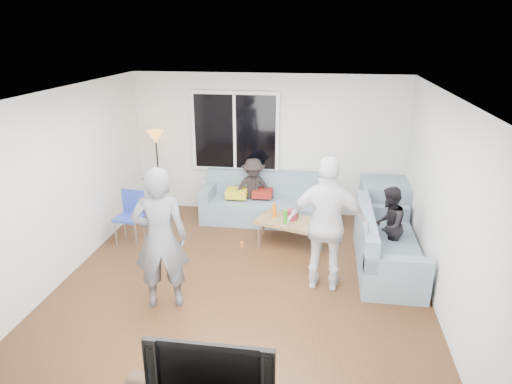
% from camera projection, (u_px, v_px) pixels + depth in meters
% --- Properties ---
extents(floor, '(5.00, 5.50, 0.04)m').
position_uv_depth(floor, '(242.00, 286.00, 6.33)').
color(floor, '#56351C').
rests_on(floor, ground).
extents(ceiling, '(5.00, 5.50, 0.04)m').
position_uv_depth(ceiling, '(240.00, 92.00, 5.44)').
color(ceiling, white).
rests_on(ceiling, ground).
extents(wall_back, '(5.00, 0.04, 2.60)m').
position_uv_depth(wall_back, '(268.00, 145.00, 8.46)').
color(wall_back, silver).
rests_on(wall_back, ground).
extents(wall_front, '(5.00, 0.04, 2.60)m').
position_uv_depth(wall_front, '(173.00, 327.00, 3.31)').
color(wall_front, silver).
rests_on(wall_front, ground).
extents(wall_left, '(0.04, 5.50, 2.60)m').
position_uv_depth(wall_left, '(60.00, 187.00, 6.24)').
color(wall_left, silver).
rests_on(wall_left, ground).
extents(wall_right, '(0.04, 5.50, 2.60)m').
position_uv_depth(wall_right, '(446.00, 207.00, 5.53)').
color(wall_right, silver).
rests_on(wall_right, ground).
extents(window_frame, '(1.62, 0.06, 1.47)m').
position_uv_depth(window_frame, '(235.00, 132.00, 8.39)').
color(window_frame, white).
rests_on(window_frame, wall_back).
extents(window_glass, '(1.50, 0.02, 1.35)m').
position_uv_depth(window_glass, '(235.00, 132.00, 8.35)').
color(window_glass, black).
rests_on(window_glass, window_frame).
extents(window_mullion, '(0.05, 0.03, 1.35)m').
position_uv_depth(window_mullion, '(235.00, 132.00, 8.34)').
color(window_mullion, white).
rests_on(window_mullion, window_frame).
extents(radiator, '(1.30, 0.12, 0.62)m').
position_uv_depth(radiator, '(236.00, 196.00, 8.77)').
color(radiator, silver).
rests_on(radiator, floor).
extents(potted_plant, '(0.21, 0.19, 0.33)m').
position_uv_depth(potted_plant, '(258.00, 174.00, 8.52)').
color(potted_plant, '#255E26').
rests_on(potted_plant, radiator).
extents(vase, '(0.18, 0.18, 0.18)m').
position_uv_depth(vase, '(217.00, 176.00, 8.66)').
color(vase, silver).
rests_on(vase, radiator).
extents(sofa_back_section, '(2.30, 0.85, 0.85)m').
position_uv_depth(sofa_back_section, '(266.00, 199.00, 8.29)').
color(sofa_back_section, slate).
rests_on(sofa_back_section, floor).
extents(sofa_right_section, '(2.00, 0.85, 0.85)m').
position_uv_depth(sofa_right_section, '(389.00, 241.00, 6.65)').
color(sofa_right_section, slate).
rests_on(sofa_right_section, floor).
extents(sofa_corner, '(0.85, 0.85, 0.85)m').
position_uv_depth(sofa_corner, '(385.00, 205.00, 8.00)').
color(sofa_corner, slate).
rests_on(sofa_corner, floor).
extents(cushion_yellow, '(0.38, 0.32, 0.14)m').
position_uv_depth(cushion_yellow, '(237.00, 193.00, 8.32)').
color(cushion_yellow, gold).
rests_on(cushion_yellow, sofa_back_section).
extents(cushion_red, '(0.37, 0.31, 0.13)m').
position_uv_depth(cushion_red, '(262.00, 193.00, 8.33)').
color(cushion_red, maroon).
rests_on(cushion_red, sofa_back_section).
extents(coffee_table, '(1.23, 0.92, 0.40)m').
position_uv_depth(coffee_table, '(291.00, 232.00, 7.48)').
color(coffee_table, olive).
rests_on(coffee_table, floor).
extents(pitcher, '(0.17, 0.17, 0.17)m').
position_uv_depth(pitcher, '(292.00, 215.00, 7.42)').
color(pitcher, maroon).
rests_on(pitcher, coffee_table).
extents(side_chair, '(0.45, 0.45, 0.86)m').
position_uv_depth(side_chair, '(129.00, 218.00, 7.42)').
color(side_chair, '#273EAA').
rests_on(side_chair, floor).
extents(floor_lamp, '(0.32, 0.32, 1.56)m').
position_uv_depth(floor_lamp, '(158.00, 172.00, 8.64)').
color(floor_lamp, orange).
rests_on(floor_lamp, floor).
extents(player_left, '(0.76, 0.59, 1.83)m').
position_uv_depth(player_left, '(160.00, 239.00, 5.58)').
color(player_left, '#545459').
rests_on(player_left, floor).
extents(player_right, '(1.10, 0.51, 1.84)m').
position_uv_depth(player_right, '(328.00, 225.00, 5.97)').
color(player_right, silver).
rests_on(player_right, floor).
extents(spectator_right, '(0.62, 0.69, 1.19)m').
position_uv_depth(spectator_right, '(388.00, 226.00, 6.74)').
color(spectator_right, black).
rests_on(spectator_right, floor).
extents(spectator_back, '(0.84, 0.62, 1.16)m').
position_uv_depth(spectator_back, '(253.00, 190.00, 8.30)').
color(spectator_back, black).
rests_on(spectator_back, floor).
extents(television, '(1.06, 0.14, 0.61)m').
position_uv_depth(television, '(212.00, 367.00, 3.72)').
color(television, black).
rests_on(television, tv_console).
extents(bottle_c, '(0.07, 0.07, 0.17)m').
position_uv_depth(bottle_c, '(297.00, 213.00, 7.48)').
color(bottle_c, black).
rests_on(bottle_c, coffee_table).
extents(bottle_a, '(0.07, 0.07, 0.22)m').
position_uv_depth(bottle_a, '(274.00, 210.00, 7.54)').
color(bottle_a, orange).
rests_on(bottle_a, coffee_table).
extents(bottle_b, '(0.08, 0.08, 0.23)m').
position_uv_depth(bottle_b, '(285.00, 217.00, 7.26)').
color(bottle_b, '#2C9A1C').
rests_on(bottle_b, coffee_table).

